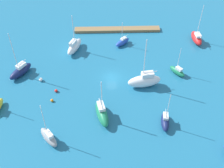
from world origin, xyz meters
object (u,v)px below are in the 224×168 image
Objects in this scene: sailboat_red_center_basin at (196,38)px; sailboat_navy_lone_south at (21,71)px; sailboat_gray_near_pier at (49,137)px; mooring_buoy_white at (41,80)px; sailboat_navy_along_channel at (165,121)px; mooring_buoy_orange at (52,100)px; sailboat_blue_far_south at (122,42)px; sailboat_green_outer_mooring at (177,71)px; pier_dock at (117,30)px; mooring_buoy_red at (56,91)px; sailboat_white_east_end at (74,46)px; sailboat_white_lone_north at (144,81)px; sailboat_green_far_north at (102,113)px.

sailboat_red_center_basin is 46.47m from sailboat_navy_lone_south.
mooring_buoy_white is (4.10, -16.80, -0.71)m from sailboat_gray_near_pier.
sailboat_navy_along_channel is 13.61× the size of mooring_buoy_orange.
sailboat_green_outer_mooring reaches higher than sailboat_blue_far_south.
pier_dock is at bearing -132.44° from mooring_buoy_white.
pier_dock is 2.71× the size of sailboat_navy_along_channel.
sailboat_red_center_basin reaches higher than pier_dock.
sailboat_white_east_end is at bearing -101.92° from mooring_buoy_red.
pier_dock is at bearing -121.41° from mooring_buoy_red.
sailboat_navy_lone_south is at bearing 52.36° from sailboat_green_outer_mooring.
sailboat_white_east_end is 15.55× the size of mooring_buoy_orange.
sailboat_navy_along_channel reaches higher than pier_dock.
sailboat_navy_lone_south reaches higher than sailboat_navy_along_channel.
sailboat_green_outer_mooring is 32.26m from mooring_buoy_white.
sailboat_white_lone_north reaches higher than mooring_buoy_white.
mooring_buoy_red is (19.93, 1.37, -1.30)m from sailboat_white_lone_north.
sailboat_white_east_end is at bearing -47.61° from sailboat_white_lone_north.
sailboat_white_east_end reaches higher than pier_dock.
sailboat_gray_near_pier is at bearing -75.32° from sailboat_green_far_north.
mooring_buoy_orange is at bearing 77.41° from sailboat_navy_lone_south.
sailboat_green_far_north is (9.67, 9.04, -0.26)m from sailboat_white_lone_north.
sailboat_blue_far_south is (-12.65, -2.32, -0.52)m from sailboat_white_east_end.
sailboat_navy_lone_south is 18.07× the size of mooring_buoy_orange.
pier_dock is 39.94m from sailboat_gray_near_pier.
sailboat_green_outer_mooring is 8.52× the size of mooring_buoy_white.
mooring_buoy_orange is (16.42, 20.35, -0.52)m from sailboat_blue_far_south.
sailboat_navy_along_channel is 12.66× the size of mooring_buoy_red.
sailboat_white_east_end is at bearing -101.80° from mooring_buoy_orange.
sailboat_blue_far_south is at bearing -145.21° from mooring_buoy_white.
sailboat_green_far_north reaches higher than mooring_buoy_white.
sailboat_navy_along_channel is 28.21m from sailboat_blue_far_south.
sailboat_navy_lone_south is (24.83, 11.29, 0.33)m from sailboat_blue_far_south.
sailboat_green_outer_mooring is 0.69× the size of sailboat_red_center_basin.
mooring_buoy_white reaches higher than pier_dock.
pier_dock is 2.37× the size of sailboat_white_east_end.
sailboat_white_east_end is 1.37× the size of sailboat_green_outer_mooring.
sailboat_navy_along_channel is at bearing -119.19° from sailboat_white_east_end.
sailboat_gray_near_pier is 0.76× the size of sailboat_white_lone_north.
mooring_buoy_orange is at bearing 115.63° from sailboat_red_center_basin.
mooring_buoy_white is 5.40m from mooring_buoy_red.
sailboat_navy_lone_south is 12.39m from mooring_buoy_orange.
sailboat_gray_near_pier is at bearing 94.07° from mooring_buoy_orange.
sailboat_navy_along_channel is 11.65m from sailboat_white_lone_north.
sailboat_red_center_basin is 0.90× the size of sailboat_navy_lone_south.
pier_dock is 23.34m from sailboat_white_lone_north.
sailboat_white_lone_north is at bearing -158.92° from sailboat_navy_along_channel.
sailboat_navy_along_channel is at bearing 62.07° from sailboat_blue_far_south.
sailboat_navy_lone_south is (44.87, 12.06, -0.01)m from sailboat_red_center_basin.
pier_dock is 22.01m from sailboat_red_center_basin.
mooring_buoy_red is at bearing -169.34° from sailboat_white_east_end.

